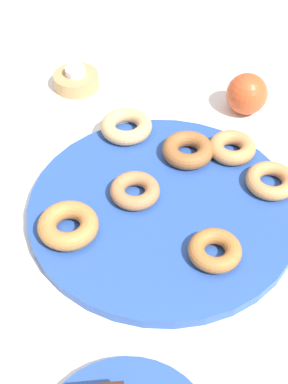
# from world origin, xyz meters

# --- Properties ---
(ground_plane) EXTENTS (2.40, 2.40, 0.00)m
(ground_plane) POSITION_xyz_m (0.00, 0.00, 0.00)
(ground_plane) COLOR white
(donut_plate) EXTENTS (0.44, 0.44, 0.02)m
(donut_plate) POSITION_xyz_m (0.00, 0.00, 0.01)
(donut_plate) COLOR #284C9E
(donut_plate) RESTS_ON ground_plane
(donut_0) EXTENTS (0.10, 0.10, 0.03)m
(donut_0) POSITION_xyz_m (0.12, -0.13, 0.03)
(donut_0) COLOR #C6844C
(donut_0) RESTS_ON donut_plate
(donut_1) EXTENTS (0.11, 0.11, 0.02)m
(donut_1) POSITION_xyz_m (0.02, 0.04, 0.03)
(donut_1) COLOR #B27547
(donut_1) RESTS_ON donut_plate
(donut_2) EXTENTS (0.10, 0.10, 0.02)m
(donut_2) POSITION_xyz_m (-0.11, -0.07, 0.03)
(donut_2) COLOR #AD6B33
(donut_2) RESTS_ON donut_plate
(donut_3) EXTENTS (0.09, 0.09, 0.02)m
(donut_3) POSITION_xyz_m (0.03, -0.18, 0.03)
(donut_3) COLOR #C6844C
(donut_3) RESTS_ON donut_plate
(donut_4) EXTENTS (0.13, 0.13, 0.03)m
(donut_4) POSITION_xyz_m (0.18, 0.05, 0.03)
(donut_4) COLOR tan
(donut_4) RESTS_ON donut_plate
(donut_5) EXTENTS (0.12, 0.12, 0.03)m
(donut_5) POSITION_xyz_m (0.11, -0.05, 0.03)
(donut_5) COLOR #995B2D
(donut_5) RESTS_ON donut_plate
(donut_6) EXTENTS (0.12, 0.12, 0.03)m
(donut_6) POSITION_xyz_m (-0.05, 0.15, 0.03)
(donut_6) COLOR #BC7A3D
(donut_6) RESTS_ON donut_plate
(candle_holder) EXTENTS (0.09, 0.09, 0.03)m
(candle_holder) POSITION_xyz_m (0.36, 0.15, 0.01)
(candle_holder) COLOR tan
(candle_holder) RESTS_ON ground_plane
(tealight) EXTENTS (0.04, 0.04, 0.01)m
(tealight) POSITION_xyz_m (0.36, 0.15, 0.04)
(tealight) COLOR silver
(tealight) RESTS_ON candle_holder
(apple) EXTENTS (0.08, 0.08, 0.08)m
(apple) POSITION_xyz_m (0.26, -0.18, 0.04)
(apple) COLOR #CC4C23
(apple) RESTS_ON ground_plane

